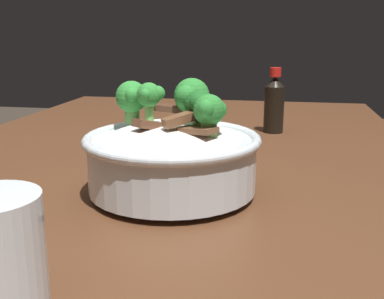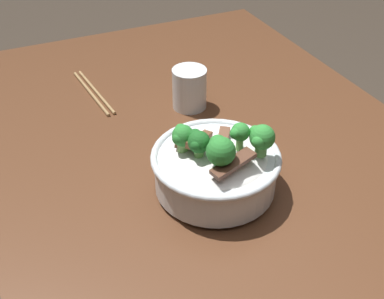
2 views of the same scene
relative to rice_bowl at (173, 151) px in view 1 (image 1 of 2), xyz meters
name	(u,v)px [view 1 (image 1 of 2)]	position (x,y,z in m)	size (l,w,h in m)	color
dining_table	(146,239)	(-0.05, -0.05, -0.15)	(1.59, 0.86, 0.79)	#56331E
rice_bowl	(173,151)	(0.00, 0.00, 0.00)	(0.22, 0.22, 0.15)	silver
soy_sauce_bottle	(274,104)	(-0.40, 0.12, 0.00)	(0.04, 0.04, 0.13)	black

